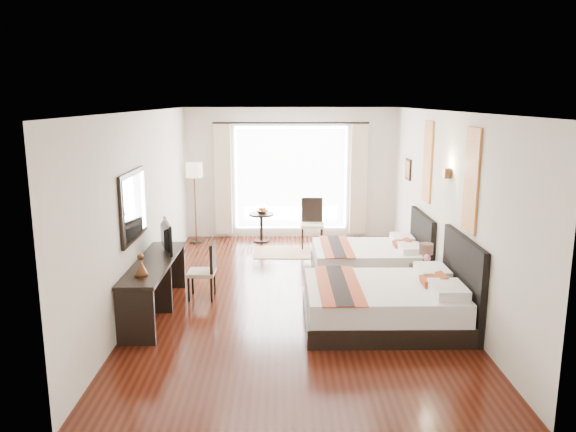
{
  "coord_description": "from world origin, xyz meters",
  "views": [
    {
      "loc": [
        -0.2,
        -8.27,
        2.97
      ],
      "look_at": [
        -0.1,
        0.42,
        1.15
      ],
      "focal_mm": 35.0,
      "sensor_mm": 36.0,
      "label": 1
    }
  ],
  "objects_px": {
    "television": "(162,236)",
    "floor_lamp": "(194,175)",
    "side_table": "(261,228)",
    "desk_chair": "(203,281)",
    "nightstand": "(426,284)",
    "window_chair": "(312,232)",
    "bed_near": "(389,302)",
    "vase": "(427,266)",
    "bed_far": "(372,259)",
    "fruit_bowl": "(262,212)",
    "table_lamp": "(426,250)",
    "console_desk": "(155,287)"
  },
  "relations": [
    {
      "from": "side_table",
      "to": "fruit_bowl",
      "type": "distance_m",
      "value": 0.34
    },
    {
      "from": "side_table",
      "to": "fruit_bowl",
      "type": "bearing_deg",
      "value": 35.79
    },
    {
      "from": "console_desk",
      "to": "side_table",
      "type": "relative_size",
      "value": 3.59
    },
    {
      "from": "bed_near",
      "to": "floor_lamp",
      "type": "distance_m",
      "value": 5.59
    },
    {
      "from": "table_lamp",
      "to": "floor_lamp",
      "type": "bearing_deg",
      "value": 139.97
    },
    {
      "from": "bed_far",
      "to": "side_table",
      "type": "distance_m",
      "value": 3.03
    },
    {
      "from": "floor_lamp",
      "to": "window_chair",
      "type": "height_order",
      "value": "floor_lamp"
    },
    {
      "from": "desk_chair",
      "to": "floor_lamp",
      "type": "distance_m",
      "value": 3.62
    },
    {
      "from": "bed_far",
      "to": "nightstand",
      "type": "bearing_deg",
      "value": -63.35
    },
    {
      "from": "nightstand",
      "to": "bed_near",
      "type": "bearing_deg",
      "value": -127.9
    },
    {
      "from": "console_desk",
      "to": "television",
      "type": "xyz_separation_m",
      "value": [
        0.02,
        0.55,
        0.6
      ]
    },
    {
      "from": "television",
      "to": "fruit_bowl",
      "type": "xyz_separation_m",
      "value": [
        1.36,
        3.5,
        -0.34
      ]
    },
    {
      "from": "vase",
      "to": "side_table",
      "type": "height_order",
      "value": "vase"
    },
    {
      "from": "console_desk",
      "to": "fruit_bowl",
      "type": "relative_size",
      "value": 9.29
    },
    {
      "from": "fruit_bowl",
      "to": "window_chair",
      "type": "bearing_deg",
      "value": -24.36
    },
    {
      "from": "television",
      "to": "floor_lamp",
      "type": "distance_m",
      "value": 3.44
    },
    {
      "from": "bed_far",
      "to": "side_table",
      "type": "height_order",
      "value": "bed_far"
    },
    {
      "from": "bed_near",
      "to": "table_lamp",
      "type": "distance_m",
      "value": 1.37
    },
    {
      "from": "bed_near",
      "to": "television",
      "type": "height_order",
      "value": "bed_near"
    },
    {
      "from": "table_lamp",
      "to": "side_table",
      "type": "height_order",
      "value": "table_lamp"
    },
    {
      "from": "floor_lamp",
      "to": "table_lamp",
      "type": "bearing_deg",
      "value": -40.03
    },
    {
      "from": "vase",
      "to": "bed_far",
      "type": "bearing_deg",
      "value": 113.63
    },
    {
      "from": "nightstand",
      "to": "fruit_bowl",
      "type": "relative_size",
      "value": 2.18
    },
    {
      "from": "side_table",
      "to": "television",
      "type": "bearing_deg",
      "value": -111.06
    },
    {
      "from": "bed_far",
      "to": "fruit_bowl",
      "type": "xyz_separation_m",
      "value": [
        -1.96,
        2.3,
        0.36
      ]
    },
    {
      "from": "bed_near",
      "to": "console_desk",
      "type": "bearing_deg",
      "value": 172.03
    },
    {
      "from": "window_chair",
      "to": "side_table",
      "type": "bearing_deg",
      "value": -111.42
    },
    {
      "from": "side_table",
      "to": "fruit_bowl",
      "type": "relative_size",
      "value": 2.59
    },
    {
      "from": "nightstand",
      "to": "vase",
      "type": "relative_size",
      "value": 4.13
    },
    {
      "from": "bed_near",
      "to": "vase",
      "type": "height_order",
      "value": "bed_near"
    },
    {
      "from": "bed_far",
      "to": "bed_near",
      "type": "bearing_deg",
      "value": -92.91
    },
    {
      "from": "television",
      "to": "bed_far",
      "type": "bearing_deg",
      "value": -88.1
    },
    {
      "from": "desk_chair",
      "to": "floor_lamp",
      "type": "height_order",
      "value": "floor_lamp"
    },
    {
      "from": "floor_lamp",
      "to": "side_table",
      "type": "height_order",
      "value": "floor_lamp"
    },
    {
      "from": "vase",
      "to": "fruit_bowl",
      "type": "relative_size",
      "value": 0.53
    },
    {
      "from": "console_desk",
      "to": "desk_chair",
      "type": "height_order",
      "value": "desk_chair"
    },
    {
      "from": "bed_near",
      "to": "fruit_bowl",
      "type": "xyz_separation_m",
      "value": [
        -1.85,
        4.5,
        0.33
      ]
    },
    {
      "from": "console_desk",
      "to": "fruit_bowl",
      "type": "xyz_separation_m",
      "value": [
        1.38,
        4.05,
        0.26
      ]
    },
    {
      "from": "console_desk",
      "to": "floor_lamp",
      "type": "height_order",
      "value": "floor_lamp"
    },
    {
      "from": "bed_far",
      "to": "desk_chair",
      "type": "relative_size",
      "value": 2.19
    },
    {
      "from": "vase",
      "to": "floor_lamp",
      "type": "xyz_separation_m",
      "value": [
        -3.94,
        3.57,
        0.87
      ]
    },
    {
      "from": "bed_far",
      "to": "vase",
      "type": "xyz_separation_m",
      "value": [
        0.59,
        -1.35,
        0.28
      ]
    },
    {
      "from": "bed_near",
      "to": "vase",
      "type": "xyz_separation_m",
      "value": [
        0.7,
        0.85,
        0.25
      ]
    },
    {
      "from": "bed_far",
      "to": "side_table",
      "type": "relative_size",
      "value": 3.11
    },
    {
      "from": "floor_lamp",
      "to": "television",
      "type": "bearing_deg",
      "value": -89.5
    },
    {
      "from": "console_desk",
      "to": "vase",
      "type": "bearing_deg",
      "value": 5.75
    },
    {
      "from": "nightstand",
      "to": "window_chair",
      "type": "height_order",
      "value": "window_chair"
    },
    {
      "from": "nightstand",
      "to": "fruit_bowl",
      "type": "xyz_separation_m",
      "value": [
        -2.58,
        3.55,
        0.39
      ]
    },
    {
      "from": "television",
      "to": "side_table",
      "type": "distance_m",
      "value": 3.79
    },
    {
      "from": "side_table",
      "to": "window_chair",
      "type": "bearing_deg",
      "value": -23.22
    }
  ]
}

